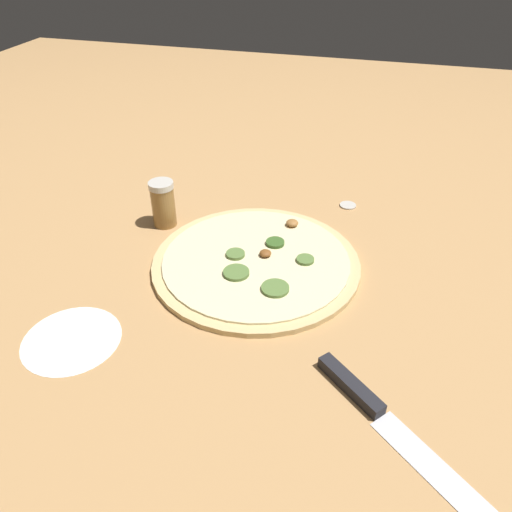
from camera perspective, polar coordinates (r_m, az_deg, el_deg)
The scene contains 6 objects.
ground_plane at distance 0.91m, azimuth 0.00°, elevation -1.05°, with size 3.00×3.00×0.00m, color tan.
pizza at distance 0.91m, azimuth 0.03°, elevation -0.69°, with size 0.38×0.38×0.03m.
knife at distance 0.69m, azimuth 13.65°, elevation -16.88°, with size 0.23×0.26×0.02m.
spice_jar at distance 1.02m, azimuth -10.57°, elevation 5.92°, with size 0.05×0.05×0.10m.
loose_cap at distance 1.11m, azimuth 10.46°, elevation 5.79°, with size 0.04×0.04×0.01m.
flour_patch at distance 0.82m, azimuth -20.32°, elevation -8.95°, with size 0.15×0.15×0.00m.
Camera 1 is at (-0.70, -0.19, 0.54)m, focal length 35.00 mm.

